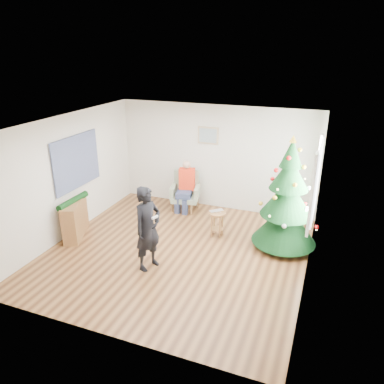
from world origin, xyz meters
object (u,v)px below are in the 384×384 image
at_px(christmas_tree, 287,199).
at_px(armchair, 186,196).
at_px(console, 75,219).
at_px(stool, 217,224).
at_px(standing_man, 148,228).

xyz_separation_m(christmas_tree, armchair, (-2.60, 1.04, -0.71)).
distance_m(armchair, console, 2.77).
relative_size(stool, standing_man, 0.35).
relative_size(christmas_tree, standing_man, 1.46).
xyz_separation_m(stool, console, (-2.87, -1.10, 0.11)).
distance_m(stool, console, 3.07).
height_order(standing_man, console, standing_man).
distance_m(christmas_tree, standing_man, 2.81).
height_order(christmas_tree, standing_man, christmas_tree).
bearing_deg(standing_man, console, 94.37).
bearing_deg(christmas_tree, console, -165.04).
height_order(christmas_tree, console, christmas_tree).
bearing_deg(standing_man, armchair, 26.67).
relative_size(christmas_tree, armchair, 2.44).
bearing_deg(armchair, standing_man, -94.72).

